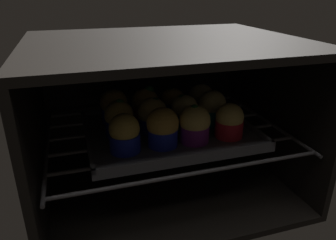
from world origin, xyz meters
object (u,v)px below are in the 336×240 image
object	(u,v)px
muffin_row0_col2	(195,125)
muffin_row1_col1	(153,116)
muffin_row1_col0	(119,119)
muffin_row2_col2	(173,103)
muffin_row2_col0	(114,107)
muffin_row0_col0	(124,134)
muffin_row1_col2	(185,113)
muffin_row1_col3	(212,108)
muffin_row2_col3	(201,100)
muffin_row0_col3	(229,121)
muffin_row0_col1	(163,128)
muffin_row2_col1	(145,105)
baking_tray	(168,131)

from	to	relation	value
muffin_row0_col2	muffin_row1_col1	distance (cm)	10.57
muffin_row1_col0	muffin_row2_col2	bearing A→B (deg)	27.15
muffin_row1_col0	muffin_row2_col0	size ratio (longest dim) A/B	1.01
muffin_row0_col0	muffin_row1_col0	xyz separation A→B (cm)	(0.23, 7.84, 0.02)
muffin_row1_col0	muffin_row1_col2	xyz separation A→B (cm)	(15.15, -0.46, -0.09)
muffin_row0_col0	muffin_row1_col2	size ratio (longest dim) A/B	1.00
muffin_row1_col3	muffin_row2_col3	world-z (taller)	muffin_row1_col3
muffin_row1_col0	muffin_row1_col2	size ratio (longest dim) A/B	1.03
muffin_row0_col0	muffin_row0_col2	bearing A→B (deg)	-0.55
muffin_row0_col3	muffin_row0_col0	bearing A→B (deg)	179.86
muffin_row0_col0	muffin_row2_col0	bearing A→B (deg)	89.02
muffin_row0_col1	muffin_row2_col3	bearing A→B (deg)	44.96
muffin_row2_col1	muffin_row1_col1	bearing A→B (deg)	-90.37
muffin_row1_col2	muffin_row1_col3	size ratio (longest dim) A/B	0.98
muffin_row1_col0	muffin_row1_col3	world-z (taller)	muffin_row1_col0
muffin_row1_col1	muffin_row0_col0	bearing A→B (deg)	-135.46
muffin_row2_col2	muffin_row1_col2	bearing A→B (deg)	-88.51
muffin_row0_col0	muffin_row2_col0	size ratio (longest dim) A/B	0.97
muffin_row0_col0	muffin_row0_col3	world-z (taller)	muffin_row0_col0
baking_tray	muffin_row2_col1	distance (cm)	9.17
muffin_row1_col0	muffin_row0_col0	bearing A→B (deg)	-91.67
muffin_row0_col0	muffin_row1_col2	world-z (taller)	same
muffin_row0_col0	muffin_row2_col3	xyz separation A→B (cm)	(22.68, 14.82, -0.23)
muffin_row1_col1	muffin_row1_col2	bearing A→B (deg)	-2.33
muffin_row0_col0	muffin_row1_col3	xyz separation A→B (cm)	(22.63, 7.95, 0.07)
muffin_row0_col3	muffin_row2_col3	size ratio (longest dim) A/B	0.99
baking_tray	muffin_row0_col2	world-z (taller)	muffin_row0_col2
muffin_row1_col0	muffin_row2_col2	xyz separation A→B (cm)	(14.94, 7.66, -0.43)
muffin_row0_col3	muffin_row2_col0	xyz separation A→B (cm)	(-22.81, 15.51, 0.36)
muffin_row1_col0	muffin_row2_col3	xyz separation A→B (cm)	(22.45, 6.98, -0.25)
muffin_row0_col0	muffin_row1_col1	bearing A→B (deg)	44.54
muffin_row0_col0	muffin_row1_col3	world-z (taller)	muffin_row1_col3
baking_tray	muffin_row1_col1	xyz separation A→B (cm)	(-3.61, 0.10, 4.29)
muffin_row1_col3	muffin_row1_col0	bearing A→B (deg)	-179.73
baking_tray	muffin_row1_col2	xyz separation A→B (cm)	(3.96, -0.20, 4.25)
muffin_row0_col0	muffin_row2_col1	size ratio (longest dim) A/B	0.92
muffin_row1_col1	muffin_row1_col3	world-z (taller)	muffin_row1_col3
baking_tray	muffin_row1_col2	world-z (taller)	muffin_row1_col2
muffin_row1_col0	muffin_row2_col1	world-z (taller)	muffin_row2_col1
muffin_row0_col2	muffin_row2_col3	world-z (taller)	muffin_row0_col2
muffin_row2_col0	muffin_row2_col1	size ratio (longest dim) A/B	0.95
muffin_row2_col3	muffin_row0_col2	bearing A→B (deg)	-117.45
muffin_row1_col2	muffin_row2_col0	size ratio (longest dim) A/B	0.98
baking_tray	muffin_row0_col1	world-z (taller)	muffin_row0_col1
muffin_row1_col0	baking_tray	bearing A→B (deg)	-1.30
muffin_row1_col2	muffin_row1_col3	bearing A→B (deg)	4.46
muffin_row0_col1	muffin_row1_col1	distance (cm)	7.60
muffin_row1_col0	muffin_row1_col3	xyz separation A→B (cm)	(22.41, 0.11, 0.05)
muffin_row0_col1	muffin_row1_col1	xyz separation A→B (cm)	(-0.12, 7.59, -0.26)
muffin_row0_col2	muffin_row2_col2	distance (cm)	15.66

